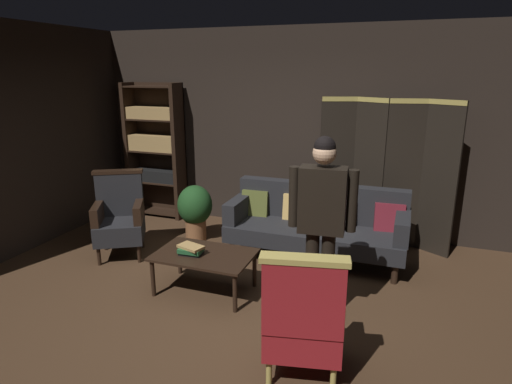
# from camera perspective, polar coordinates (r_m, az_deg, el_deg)

# --- Properties ---
(ground_plane) EXTENTS (10.00, 10.00, 0.00)m
(ground_plane) POSITION_cam_1_polar(r_m,az_deg,el_deg) (4.36, -3.70, -14.89)
(ground_plane) COLOR #3D2819
(back_wall) EXTENTS (7.20, 0.10, 2.80)m
(back_wall) POSITION_cam_1_polar(r_m,az_deg,el_deg) (6.12, 5.31, 8.05)
(back_wall) COLOR black
(back_wall) RESTS_ON ground_plane
(side_wall_left) EXTENTS (0.10, 3.60, 2.80)m
(side_wall_left) POSITION_cam_1_polar(r_m,az_deg,el_deg) (6.11, -28.41, 6.20)
(side_wall_left) COLOR black
(side_wall_left) RESTS_ON ground_plane
(folding_screen) EXTENTS (1.69, 0.39, 1.90)m
(folding_screen) POSITION_cam_1_polar(r_m,az_deg,el_deg) (5.72, 16.76, 2.66)
(folding_screen) COLOR black
(folding_screen) RESTS_ON ground_plane
(bookshelf) EXTENTS (0.90, 0.32, 2.05)m
(bookshelf) POSITION_cam_1_polar(r_m,az_deg,el_deg) (6.81, -13.21, 5.68)
(bookshelf) COLOR black
(bookshelf) RESTS_ON ground_plane
(velvet_couch) EXTENTS (2.12, 0.78, 0.88)m
(velvet_couch) POSITION_cam_1_polar(r_m,az_deg,el_deg) (5.28, 8.08, -3.89)
(velvet_couch) COLOR black
(velvet_couch) RESTS_ON ground_plane
(coffee_table) EXTENTS (1.00, 0.64, 0.42)m
(coffee_table) POSITION_cam_1_polar(r_m,az_deg,el_deg) (4.48, -6.88, -8.66)
(coffee_table) COLOR black
(coffee_table) RESTS_ON ground_plane
(armchair_gilt_accent) EXTENTS (0.69, 0.68, 1.04)m
(armchair_gilt_accent) POSITION_cam_1_polar(r_m,az_deg,el_deg) (3.29, 6.26, -16.12)
(armchair_gilt_accent) COLOR tan
(armchair_gilt_accent) RESTS_ON ground_plane
(armchair_wing_left) EXTENTS (0.79, 0.79, 1.04)m
(armchair_wing_left) POSITION_cam_1_polar(r_m,az_deg,el_deg) (5.55, -17.62, -3.13)
(armchair_wing_left) COLOR black
(armchair_wing_left) RESTS_ON ground_plane
(standing_figure) EXTENTS (0.59, 0.25, 1.70)m
(standing_figure) POSITION_cam_1_polar(r_m,az_deg,el_deg) (3.78, 8.73, -2.86)
(standing_figure) COLOR black
(standing_figure) RESTS_ON ground_plane
(potted_plant) EXTENTS (0.46, 0.46, 0.76)m
(potted_plant) POSITION_cam_1_polar(r_m,az_deg,el_deg) (5.82, -8.08, -2.24)
(potted_plant) COLOR brown
(potted_plant) RESTS_ON ground_plane
(book_black_cloth) EXTENTS (0.24, 0.16, 0.03)m
(book_black_cloth) POSITION_cam_1_polar(r_m,az_deg,el_deg) (4.46, -8.59, -8.00)
(book_black_cloth) COLOR black
(book_black_cloth) RESTS_ON coffee_table
(book_green_cloth) EXTENTS (0.24, 0.18, 0.04)m
(book_green_cloth) POSITION_cam_1_polar(r_m,az_deg,el_deg) (4.45, -8.61, -7.59)
(book_green_cloth) COLOR #1E4C28
(book_green_cloth) RESTS_ON book_black_cloth
(book_tan_leather) EXTENTS (0.29, 0.22, 0.03)m
(book_tan_leather) POSITION_cam_1_polar(r_m,az_deg,el_deg) (4.44, -8.63, -7.18)
(book_tan_leather) COLOR #9E7A47
(book_tan_leather) RESTS_ON book_green_cloth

